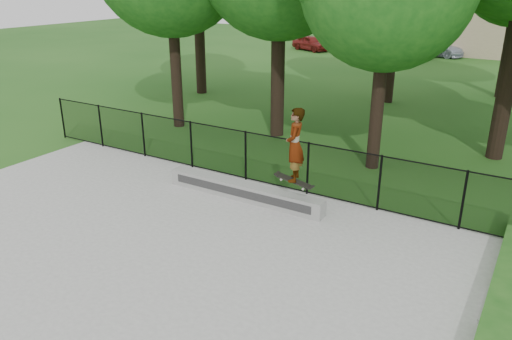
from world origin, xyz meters
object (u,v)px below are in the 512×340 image
object	(u,v)px
car_b	(406,49)
car_c	(434,47)
grind_ledge	(244,191)
car_a	(311,43)
skater_airborne	(295,146)

from	to	relation	value
car_b	car_c	xyz separation A→B (m)	(1.61, 1.92, -0.01)
grind_ledge	car_b	bearing A→B (deg)	97.11
car_a	car_b	bearing A→B (deg)	-65.23
car_c	skater_airborne	bearing A→B (deg)	-162.90
car_c	car_b	bearing A→B (deg)	150.53
car_b	car_c	size ratio (longest dim) A/B	0.88
grind_ledge	skater_airborne	world-z (taller)	skater_airborne
car_a	car_c	size ratio (longest dim) A/B	0.86
car_a	car_b	distance (m)	7.78
car_b	skater_airborne	world-z (taller)	skater_airborne
car_b	car_a	bearing A→B (deg)	80.17
car_a	car_c	xyz separation A→B (m)	(9.38, 2.13, 0.04)
car_b	skater_airborne	distance (m)	28.88
car_a	car_b	size ratio (longest dim) A/B	0.97
grind_ledge	car_b	world-z (taller)	car_b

